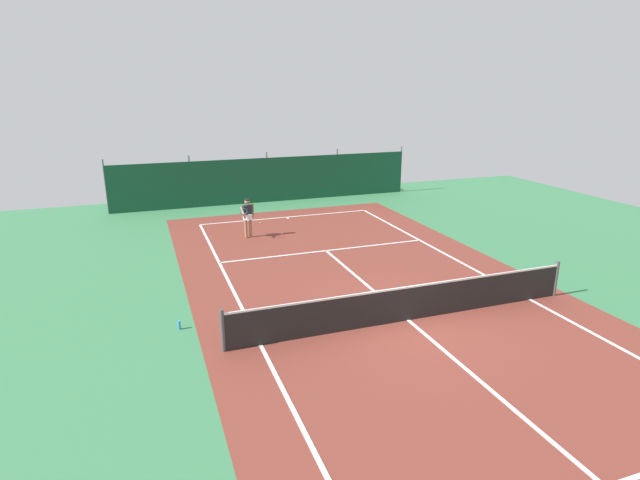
{
  "coord_description": "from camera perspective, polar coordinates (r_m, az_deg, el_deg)",
  "views": [
    {
      "loc": [
        -6.52,
        -11.07,
        6.16
      ],
      "look_at": [
        -0.73,
        5.08,
        0.9
      ],
      "focal_mm": 28.58,
      "sensor_mm": 36.0,
      "label": 1
    }
  ],
  "objects": [
    {
      "name": "ground_plane",
      "position": [
        14.24,
        9.82,
        -8.84
      ],
      "size": [
        36.0,
        36.0,
        0.0
      ],
      "primitive_type": "plane",
      "color": "#387A4C"
    },
    {
      "name": "court_surface",
      "position": [
        14.24,
        9.82,
        -8.83
      ],
      "size": [
        11.02,
        26.6,
        0.01
      ],
      "color": "brown",
      "rests_on": "ground"
    },
    {
      "name": "tennis_net",
      "position": [
        14.03,
        9.92,
        -6.96
      ],
      "size": [
        10.12,
        0.1,
        1.1
      ],
      "color": "black",
      "rests_on": "ground"
    },
    {
      "name": "back_fence",
      "position": [
        28.4,
        -6.11,
        5.8
      ],
      "size": [
        16.3,
        0.98,
        2.7
      ],
      "color": "#14472D",
      "rests_on": "ground"
    },
    {
      "name": "tennis_player",
      "position": [
        21.33,
        -8.11,
        2.77
      ],
      "size": [
        0.67,
        0.78,
        1.64
      ],
      "rotation": [
        0.0,
        0.0,
        3.24
      ],
      "color": "#9E7051",
      "rests_on": "ground"
    },
    {
      "name": "tennis_ball_near_player",
      "position": [
        21.86,
        -4.29,
        0.72
      ],
      "size": [
        0.07,
        0.07,
        0.07
      ],
      "primitive_type": "sphere",
      "color": "#CCDB33",
      "rests_on": "ground"
    },
    {
      "name": "tennis_ball_midcourt",
      "position": [
        23.67,
        -6.69,
        1.93
      ],
      "size": [
        0.07,
        0.07,
        0.07
      ],
      "primitive_type": "sphere",
      "color": "#CCDB33",
      "rests_on": "ground"
    },
    {
      "name": "parked_car",
      "position": [
        30.72,
        -3.96,
        7.04
      ],
      "size": [
        2.21,
        4.3,
        1.68
      ],
      "rotation": [
        0.0,
        0.0,
        -0.06
      ],
      "color": "black",
      "rests_on": "ground"
    },
    {
      "name": "water_bottle",
      "position": [
        14.0,
        -15.49,
        -9.17
      ],
      "size": [
        0.08,
        0.08,
        0.24
      ],
      "primitive_type": "cylinder",
      "color": "#338CD8",
      "rests_on": "ground"
    }
  ]
}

